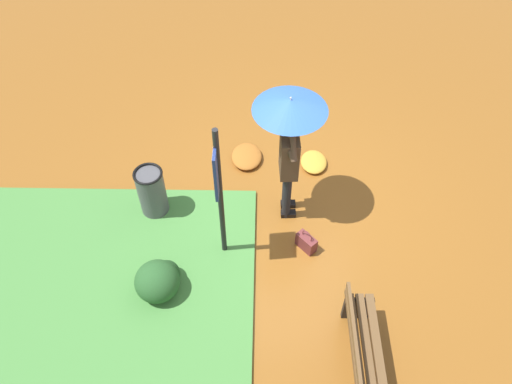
% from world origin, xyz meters
% --- Properties ---
extents(ground_plane, '(18.00, 18.00, 0.00)m').
position_xyz_m(ground_plane, '(0.00, 0.00, 0.00)').
color(ground_plane, brown).
extents(grass_verge, '(4.80, 4.00, 0.05)m').
position_xyz_m(grass_verge, '(-2.14, 2.50, 0.03)').
color(grass_verge, '#47843D').
rests_on(grass_verge, ground_plane).
extents(person_with_umbrella, '(0.96, 0.96, 2.04)m').
position_xyz_m(person_with_umbrella, '(0.01, 0.07, 1.55)').
color(person_with_umbrella, black).
rests_on(person_with_umbrella, ground_plane).
extents(info_sign_post, '(0.44, 0.07, 2.30)m').
position_xyz_m(info_sign_post, '(-0.80, 0.93, 1.44)').
color(info_sign_post, black).
rests_on(info_sign_post, ground_plane).
extents(handbag, '(0.32, 0.31, 0.37)m').
position_xyz_m(handbag, '(-0.73, -0.22, 0.13)').
color(handbag, brown).
rests_on(handbag, ground_plane).
extents(park_bench, '(1.40, 0.38, 0.75)m').
position_xyz_m(park_bench, '(-2.42, -0.76, 0.40)').
color(park_bench, black).
rests_on(park_bench, ground_plane).
extents(trash_bin, '(0.42, 0.42, 0.83)m').
position_xyz_m(trash_bin, '(-0.11, 1.98, 0.42)').
color(trash_bin, '#4C4C51').
rests_on(trash_bin, ground_plane).
extents(shrub_cluster, '(0.64, 0.58, 0.52)m').
position_xyz_m(shrub_cluster, '(-1.43, 1.72, 0.24)').
color(shrub_cluster, '#285628').
rests_on(shrub_cluster, ground_plane).
extents(leaf_pile_near_person, '(0.61, 0.49, 0.13)m').
position_xyz_m(leaf_pile_near_person, '(0.98, 0.66, 0.07)').
color(leaf_pile_near_person, '#A86023').
rests_on(leaf_pile_near_person, ground_plane).
extents(leaf_pile_by_bench, '(0.52, 0.41, 0.11)m').
position_xyz_m(leaf_pile_by_bench, '(0.88, -0.42, 0.06)').
color(leaf_pile_by_bench, gold).
rests_on(leaf_pile_by_bench, ground_plane).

